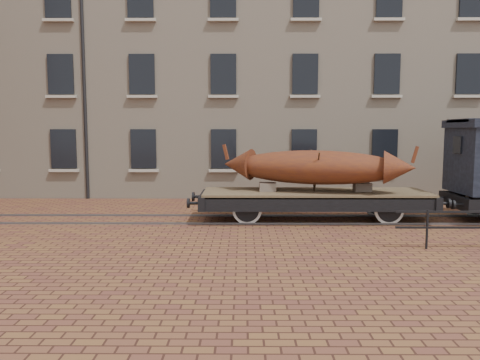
{
  "coord_description": "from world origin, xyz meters",
  "views": [
    {
      "loc": [
        -1.64,
        -15.43,
        2.97
      ],
      "look_at": [
        -1.76,
        0.5,
        1.3
      ],
      "focal_mm": 35.0,
      "sensor_mm": 36.0,
      "label": 1
    }
  ],
  "objects": [
    {
      "name": "flatcar_wagon",
      "position": [
        0.74,
        -0.0,
        0.78
      ],
      "size": [
        8.34,
        2.26,
        1.26
      ],
      "color": "brown",
      "rests_on": "ground"
    },
    {
      "name": "warehouse_cream",
      "position": [
        3.0,
        9.99,
        7.0
      ],
      "size": [
        40.0,
        10.19,
        14.0
      ],
      "color": "beige",
      "rests_on": "ground"
    },
    {
      "name": "ground",
      "position": [
        0.0,
        0.0,
        0.0
      ],
      "size": [
        90.0,
        90.0,
        0.0
      ],
      "primitive_type": "plane",
      "color": "brown"
    },
    {
      "name": "iron_boat",
      "position": [
        0.72,
        -0.0,
        1.79
      ],
      "size": [
        6.34,
        3.25,
        1.54
      ],
      "color": "maroon",
      "rests_on": "flatcar_wagon"
    },
    {
      "name": "rail_track",
      "position": [
        0.0,
        0.0,
        0.03
      ],
      "size": [
        30.0,
        1.52,
        0.06
      ],
      "color": "#59595E",
      "rests_on": "ground"
    }
  ]
}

